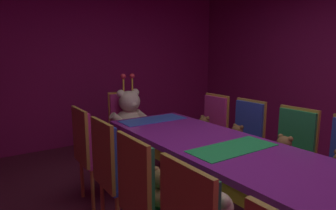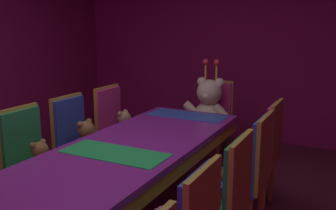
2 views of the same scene
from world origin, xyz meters
name	(u,v)px [view 2 (image 2 of 2)]	position (x,y,z in m)	size (l,w,h in m)	color
wall_back	(244,41)	(0.00, 3.20, 1.40)	(5.20, 0.12, 2.80)	#8C1959
banquet_table	(115,165)	(0.00, 0.00, 0.66)	(0.90, 2.95, 0.75)	purple
chair_left_2	(28,155)	(-0.84, -0.01, 0.60)	(0.42, 0.41, 0.98)	#268C4C
teddy_left_2	(41,160)	(-0.70, -0.01, 0.58)	(0.23, 0.29, 0.27)	olive
chair_left_3	(75,137)	(-0.83, 0.54, 0.60)	(0.42, 0.41, 0.98)	#2D47B2
teddy_left_3	(87,140)	(-0.68, 0.54, 0.59)	(0.26, 0.34, 0.32)	olive
chair_left_4	(114,123)	(-0.81, 1.15, 0.60)	(0.42, 0.41, 0.98)	#CC338C
teddy_left_4	(125,126)	(-0.67, 1.15, 0.58)	(0.23, 0.30, 0.28)	tan
chair_right_2	(227,197)	(0.83, -0.01, 0.60)	(0.42, 0.41, 0.98)	#268C4C
teddy_right_2	(205,195)	(0.69, -0.01, 0.58)	(0.23, 0.30, 0.28)	olive
chair_right_3	(253,165)	(0.84, 0.59, 0.60)	(0.42, 0.41, 0.98)	#2D47B2
teddy_right_3	(234,165)	(0.69, 0.59, 0.57)	(0.22, 0.28, 0.26)	brown
chair_right_4	(266,145)	(0.81, 1.12, 0.60)	(0.42, 0.41, 0.98)	#CC338C
teddy_right_4	(250,145)	(0.67, 1.12, 0.57)	(0.22, 0.29, 0.27)	brown
throne_chair	(214,114)	(0.00, 2.02, 0.60)	(0.41, 0.42, 0.98)	#CC338C
king_teddy_bear	(209,107)	(0.00, 1.86, 0.71)	(0.61, 0.47, 0.79)	beige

